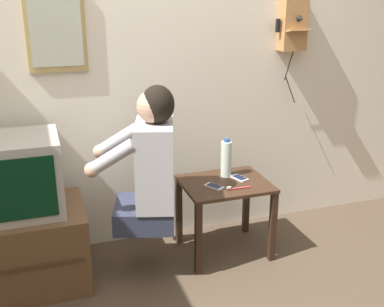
{
  "coord_description": "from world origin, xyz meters",
  "views": [
    {
      "loc": [
        -0.66,
        -2.02,
        1.74
      ],
      "look_at": [
        0.22,
        0.64,
        0.76
      ],
      "focal_mm": 45.0,
      "sensor_mm": 36.0,
      "label": 1
    }
  ],
  "objects_px": {
    "cell_phone_held": "(214,187)",
    "toothbrush": "(237,188)",
    "person": "(150,163)",
    "wall_phone_antique": "(293,21)",
    "television": "(21,175)",
    "water_bottle": "(226,158)",
    "framed_picture": "(56,30)",
    "cell_phone_spare": "(239,178)"
  },
  "relations": [
    {
      "from": "television",
      "to": "wall_phone_antique",
      "type": "height_order",
      "value": "wall_phone_antique"
    },
    {
      "from": "cell_phone_spare",
      "to": "framed_picture",
      "type": "bearing_deg",
      "value": 144.69
    },
    {
      "from": "wall_phone_antique",
      "to": "television",
      "type": "bearing_deg",
      "value": -171.56
    },
    {
      "from": "framed_picture",
      "to": "toothbrush",
      "type": "height_order",
      "value": "framed_picture"
    },
    {
      "from": "toothbrush",
      "to": "water_bottle",
      "type": "bearing_deg",
      "value": -2.56
    },
    {
      "from": "person",
      "to": "wall_phone_antique",
      "type": "xyz_separation_m",
      "value": [
        1.13,
        0.4,
        0.77
      ]
    },
    {
      "from": "water_bottle",
      "to": "cell_phone_held",
      "type": "bearing_deg",
      "value": -132.0
    },
    {
      "from": "cell_phone_held",
      "to": "toothbrush",
      "type": "bearing_deg",
      "value": -59.41
    },
    {
      "from": "wall_phone_antique",
      "to": "cell_phone_spare",
      "type": "relative_size",
      "value": 5.88
    },
    {
      "from": "wall_phone_antique",
      "to": "framed_picture",
      "type": "relative_size",
      "value": 1.6
    },
    {
      "from": "person",
      "to": "framed_picture",
      "type": "relative_size",
      "value": 1.74
    },
    {
      "from": "framed_picture",
      "to": "cell_phone_spare",
      "type": "distance_m",
      "value": 1.49
    },
    {
      "from": "person",
      "to": "cell_phone_held",
      "type": "xyz_separation_m",
      "value": [
        0.42,
        0.03,
        -0.22
      ]
    },
    {
      "from": "wall_phone_antique",
      "to": "water_bottle",
      "type": "distance_m",
      "value": 1.05
    },
    {
      "from": "water_bottle",
      "to": "cell_phone_spare",
      "type": "bearing_deg",
      "value": -51.28
    },
    {
      "from": "television",
      "to": "water_bottle",
      "type": "bearing_deg",
      "value": 2.89
    },
    {
      "from": "framed_picture",
      "to": "person",
      "type": "bearing_deg",
      "value": -44.67
    },
    {
      "from": "framed_picture",
      "to": "cell_phone_held",
      "type": "relative_size",
      "value": 3.66
    },
    {
      "from": "framed_picture",
      "to": "water_bottle",
      "type": "height_order",
      "value": "framed_picture"
    },
    {
      "from": "cell_phone_held",
      "to": "toothbrush",
      "type": "height_order",
      "value": "toothbrush"
    },
    {
      "from": "person",
      "to": "water_bottle",
      "type": "xyz_separation_m",
      "value": [
        0.57,
        0.19,
        -0.1
      ]
    },
    {
      "from": "water_bottle",
      "to": "wall_phone_antique",
      "type": "bearing_deg",
      "value": 20.65
    },
    {
      "from": "television",
      "to": "water_bottle",
      "type": "height_order",
      "value": "television"
    },
    {
      "from": "cell_phone_held",
      "to": "toothbrush",
      "type": "xyz_separation_m",
      "value": [
        0.13,
        -0.07,
        0.0
      ]
    },
    {
      "from": "television",
      "to": "water_bottle",
      "type": "relative_size",
      "value": 1.71
    },
    {
      "from": "framed_picture",
      "to": "water_bottle",
      "type": "xyz_separation_m",
      "value": [
        1.02,
        -0.25,
        -0.85
      ]
    },
    {
      "from": "television",
      "to": "toothbrush",
      "type": "height_order",
      "value": "television"
    },
    {
      "from": "cell_phone_held",
      "to": "framed_picture",
      "type": "bearing_deg",
      "value": 123.37
    },
    {
      "from": "person",
      "to": "toothbrush",
      "type": "bearing_deg",
      "value": -78.24
    },
    {
      "from": "wall_phone_antique",
      "to": "toothbrush",
      "type": "height_order",
      "value": "wall_phone_antique"
    },
    {
      "from": "wall_phone_antique",
      "to": "water_bottle",
      "type": "relative_size",
      "value": 3.02
    },
    {
      "from": "person",
      "to": "cell_phone_spare",
      "type": "distance_m",
      "value": 0.68
    },
    {
      "from": "wall_phone_antique",
      "to": "water_bottle",
      "type": "bearing_deg",
      "value": -159.35
    },
    {
      "from": "cell_phone_held",
      "to": "toothbrush",
      "type": "relative_size",
      "value": 0.85
    },
    {
      "from": "cell_phone_spare",
      "to": "toothbrush",
      "type": "xyz_separation_m",
      "value": [
        -0.08,
        -0.15,
        0.0
      ]
    },
    {
      "from": "television",
      "to": "cell_phone_spare",
      "type": "xyz_separation_m",
      "value": [
        1.37,
        -0.02,
        -0.19
      ]
    },
    {
      "from": "toothbrush",
      "to": "cell_phone_held",
      "type": "bearing_deg",
      "value": 63.55
    },
    {
      "from": "television",
      "to": "toothbrush",
      "type": "bearing_deg",
      "value": -7.38
    },
    {
      "from": "water_bottle",
      "to": "toothbrush",
      "type": "height_order",
      "value": "water_bottle"
    },
    {
      "from": "person",
      "to": "toothbrush",
      "type": "xyz_separation_m",
      "value": [
        0.55,
        -0.04,
        -0.22
      ]
    },
    {
      "from": "person",
      "to": "cell_phone_spare",
      "type": "relative_size",
      "value": 6.39
    },
    {
      "from": "framed_picture",
      "to": "television",
      "type": "bearing_deg",
      "value": -131.77
    }
  ]
}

